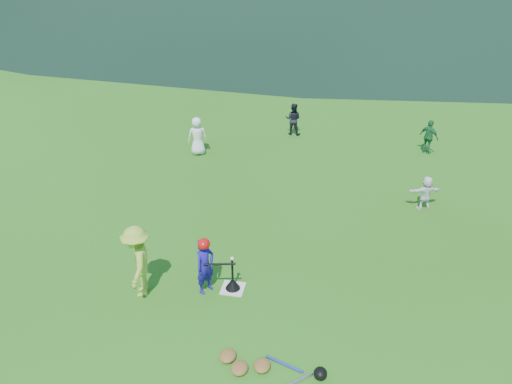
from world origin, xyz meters
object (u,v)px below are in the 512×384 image
fielder_a (197,136)px  adult_coach (138,262)px  batter_child (205,266)px  fielder_b (293,119)px  home_plate (233,288)px  fielder_c (429,137)px  batting_tee (233,284)px  fielder_d (426,193)px  equipment_pile (262,366)px

fielder_a → adult_coach: bearing=75.4°
batter_child → fielder_b: size_ratio=1.05×
adult_coach → fielder_a: 6.92m
home_plate → adult_coach: size_ratio=0.30×
fielder_b → fielder_c: 4.52m
adult_coach → fielder_c: size_ratio=1.35×
fielder_b → batting_tee: 8.73m
fielder_d → equipment_pile: 6.80m
adult_coach → fielder_d: bearing=112.3°
home_plate → fielder_b: 8.74m
fielder_c → equipment_pile: fielder_c is taller
adult_coach → equipment_pile: size_ratio=0.83×
fielder_b → home_plate: bearing=94.7°
fielder_b → fielder_c: (4.44, -0.86, -0.01)m
home_plate → batter_child: 0.78m
home_plate → fielder_c: size_ratio=0.41×
fielder_b → batting_tee: fielder_b is taller
fielder_d → batting_tee: size_ratio=1.33×
home_plate → fielder_b: fielder_b is taller
batter_child → adult_coach: 1.28m
home_plate → fielder_a: bearing=112.2°
fielder_c → home_plate: bearing=99.1°
batter_child → equipment_pile: batter_child is taller
fielder_b → fielder_c: bearing=174.6°
batter_child → home_plate: bearing=-43.3°
batter_child → fielder_a: (-2.11, 6.56, 0.02)m
batting_tee → fielder_c: bearing=59.8°
fielder_b → batting_tee: size_ratio=1.65×
home_plate → batter_child: batter_child is taller
batter_child → fielder_c: bearing=-0.8°
home_plate → batting_tee: 0.12m
batter_child → fielder_c: (5.08, 8.00, -0.04)m
batting_tee → equipment_pile: size_ratio=0.38×
fielder_c → fielder_d: size_ratio=1.22×
fielder_d → fielder_b: bearing=-67.5°
fielder_b → adult_coach: bearing=84.0°
adult_coach → fielder_c: adult_coach is taller
fielder_a → batting_tee: fielder_a is taller
adult_coach → fielder_d: 7.40m
fielder_b → equipment_pile: (0.79, -10.64, -0.49)m
adult_coach → batting_tee: bearing=88.8°
adult_coach → batting_tee: 1.91m
batting_tee → equipment_pile: 2.13m
batting_tee → home_plate: bearing=0.0°
fielder_d → home_plate: bearing=27.0°
fielder_a → fielder_d: fielder_a is taller
batter_child → batting_tee: bearing=-43.3°
fielder_a → equipment_pile: 9.08m
batter_child → equipment_pile: 2.35m
batter_child → fielder_d: (4.60, 4.23, -0.14)m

